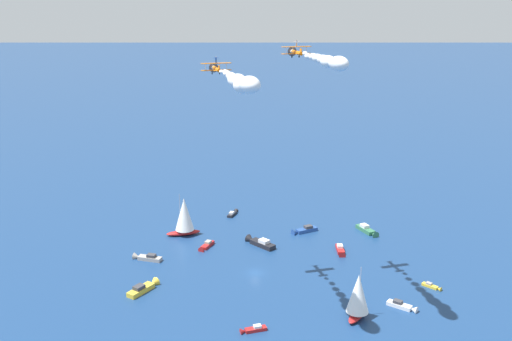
{
  "coord_description": "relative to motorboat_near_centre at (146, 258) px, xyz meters",
  "views": [
    {
      "loc": [
        82.97,
        -112.94,
        69.15
      ],
      "look_at": [
        0.53,
        -0.42,
        28.39
      ],
      "focal_mm": 40.86,
      "sensor_mm": 36.0,
      "label": 1
    }
  ],
  "objects": [
    {
      "name": "wingwalker_lead",
      "position": [
        23.15,
        4.22,
        55.38
      ],
      "size": [
        1.0,
        1.23,
        1.53
      ],
      "color": "#1E4CB2"
    },
    {
      "name": "motorboat_inshore",
      "position": [
        8.04,
        16.03,
        -0.09
      ],
      "size": [
        3.43,
        7.26,
        2.04
      ],
      "color": "#B21E1E",
      "rests_on": "ground_plane"
    },
    {
      "name": "motorboat_outer_ring_d",
      "position": [
        70.09,
        30.84,
        -0.25
      ],
      "size": [
        5.13,
        1.9,
        1.45
      ],
      "color": "gold",
      "rests_on": "ground_plane"
    },
    {
      "name": "motorboat_ahead",
      "position": [
        24.74,
        42.87,
        0.02
      ],
      "size": [
        5.71,
        8.59,
        2.47
      ],
      "color": "#23478C",
      "rests_on": "ground_plane"
    },
    {
      "name": "biplane_lead",
      "position": [
        23.16,
        4.21,
        53.23
      ],
      "size": [
        6.71,
        6.46,
        3.55
      ],
      "color": "orange"
    },
    {
      "name": "motorboat_far_stbd",
      "position": [
        -2.56,
        42.12,
        -0.16
      ],
      "size": [
        3.28,
        6.45,
        1.81
      ],
      "color": "black",
      "rests_on": "ground_plane"
    },
    {
      "name": "motorboat_far_port",
      "position": [
        12.79,
        -12.66,
        0.09
      ],
      "size": [
        2.88,
        9.44,
        2.71
      ],
      "color": "gold",
      "rests_on": "ground_plane"
    },
    {
      "name": "sailboat_trailing",
      "position": [
        -3.64,
        19.58,
        5.47
      ],
      "size": [
        8.81,
        9.88,
        13.39
      ],
      "color": "#B21E1E",
      "rests_on": "ground_plane"
    },
    {
      "name": "ground_plane",
      "position": [
        29.23,
        11.45,
        -0.64
      ],
      "size": [
        2000.0,
        2000.0,
        0.0
      ],
      "primitive_type": "plane",
      "color": "navy"
    },
    {
      "name": "motorboat_offshore",
      "position": [
        41.02,
        54.35,
        0.08
      ],
      "size": [
        9.2,
        6.53,
        2.67
      ],
      "color": "#33704C",
      "rests_on": "ground_plane"
    },
    {
      "name": "motorboat_outer_ring_c",
      "position": [
        68.16,
        16.96,
        -0.09
      ],
      "size": [
        7.17,
        1.95,
        2.07
      ],
      "color": "white",
      "rests_on": "ground_plane"
    },
    {
      "name": "biplane_wingman",
      "position": [
        36.99,
        17.37,
        56.85
      ],
      "size": [
        6.71,
        6.46,
        3.55
      ],
      "color": "orange"
    },
    {
      "name": "motorboat_mid_cluster",
      "position": [
        19.36,
        26.8,
        0.16
      ],
      "size": [
        10.52,
        4.23,
        2.97
      ],
      "color": "black",
      "rests_on": "ground_plane"
    },
    {
      "name": "smoke_trail_lead",
      "position": [
        41.92,
        -10.57,
        53.07
      ],
      "size": [
        23.57,
        18.97,
        3.75
      ],
      "color": "white"
    },
    {
      "name": "motorboat_outer_ring_a",
      "position": [
        45.53,
        -11.89,
        -0.19
      ],
      "size": [
        4.72,
        5.61,
        1.7
      ],
      "color": "#B21E1E",
      "rests_on": "ground_plane"
    },
    {
      "name": "smoke_trail_wingman",
      "position": [
        53.46,
        4.34,
        56.58
      ],
      "size": [
        20.41,
        17.63,
        3.1
      ],
      "color": "white"
    },
    {
      "name": "wingwalker_wingman",
      "position": [
        36.98,
        17.38,
        59.01
      ],
      "size": [
        1.0,
        1.23,
        1.53
      ],
      "color": "white"
    },
    {
      "name": "sailboat_outer_ring_b",
      "position": [
        61.25,
        6.89,
        4.86
      ],
      "size": [
        5.7,
        9.58,
        12.05
      ],
      "color": "#B21E1E",
      "rests_on": "ground_plane"
    },
    {
      "name": "motorboat_outer_ring_e",
      "position": [
        41.26,
        36.27,
        -0.05
      ],
      "size": [
        6.03,
        7.22,
        2.19
      ],
      "color": "#B21E1E",
      "rests_on": "ground_plane"
    },
    {
      "name": "motorboat_near_centre",
      "position": [
        0.0,
        0.0,
        0.0
      ],
      "size": [
        8.47,
        4.78,
        2.39
      ],
      "color": "#9E9993",
      "rests_on": "ground_plane"
    }
  ]
}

